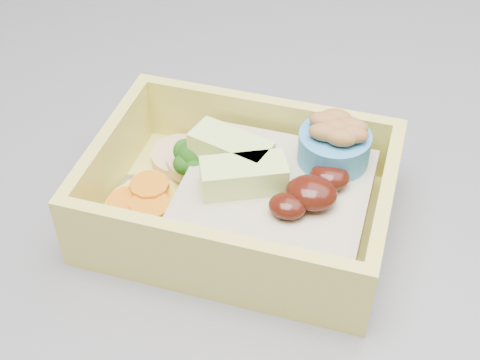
# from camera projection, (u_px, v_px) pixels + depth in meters

# --- Properties ---
(bento_box) EXTENTS (0.21, 0.15, 0.07)m
(bento_box) POSITION_uv_depth(u_px,v_px,m) (250.00, 194.00, 0.46)
(bento_box) COLOR #D4CB57
(bento_box) RESTS_ON island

